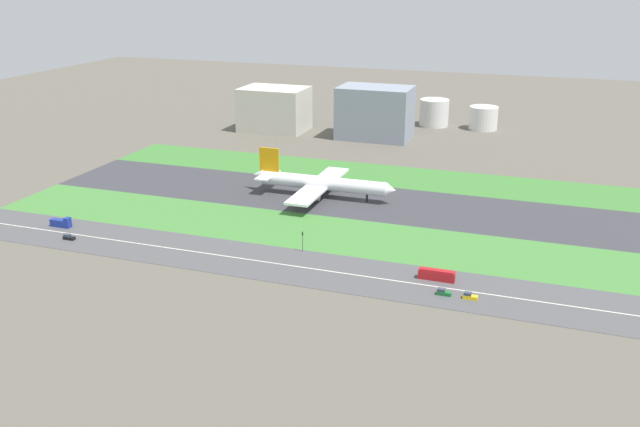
% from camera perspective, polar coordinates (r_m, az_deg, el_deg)
% --- Properties ---
extents(ground_plane, '(800.00, 800.00, 0.00)m').
position_cam_1_polar(ground_plane, '(294.90, 3.75, 0.97)').
color(ground_plane, '#5B564C').
extents(runway, '(280.00, 46.00, 0.10)m').
position_cam_1_polar(runway, '(294.89, 3.75, 0.98)').
color(runway, '#38383D').
rests_on(runway, ground_plane).
extents(grass_median_north, '(280.00, 36.00, 0.10)m').
position_cam_1_polar(grass_median_north, '(332.77, 5.69, 3.10)').
color(grass_median_north, '#3D7A33').
rests_on(grass_median_north, ground_plane).
extents(grass_median_south, '(280.00, 36.00, 0.10)m').
position_cam_1_polar(grass_median_south, '(257.95, 1.26, -1.75)').
color(grass_median_south, '#427F38').
rests_on(grass_median_south, ground_plane).
extents(highway, '(280.00, 28.00, 0.10)m').
position_cam_1_polar(highway, '(230.08, -1.24, -4.48)').
color(highway, '#4C4C4F').
rests_on(highway, ground_plane).
extents(highway_centerline, '(266.00, 0.50, 0.01)m').
position_cam_1_polar(highway_centerline, '(230.06, -1.24, -4.47)').
color(highway_centerline, silver).
rests_on(highway_centerline, highway).
extents(airliner, '(65.00, 56.00, 19.70)m').
position_cam_1_polar(airliner, '(298.91, -0.04, 2.53)').
color(airliner, white).
rests_on(airliner, runway).
extents(truck_0, '(8.40, 2.50, 4.00)m').
position_cam_1_polar(truck_0, '(282.92, -20.48, -0.72)').
color(truck_0, navy).
rests_on(truck_0, highway).
extents(bus_0, '(11.60, 2.50, 3.50)m').
position_cam_1_polar(bus_0, '(223.72, 9.56, -4.99)').
color(bus_0, '#B2191E').
rests_on(bus_0, highway).
extents(car_1, '(4.40, 1.80, 2.00)m').
position_cam_1_polar(car_1, '(213.72, 12.19, -6.66)').
color(car_1, yellow).
rests_on(car_1, highway).
extents(car_0, '(4.40, 1.80, 2.00)m').
position_cam_1_polar(car_0, '(269.19, -19.95, -1.85)').
color(car_0, black).
rests_on(car_0, highway).
extents(car_2, '(4.40, 1.80, 2.00)m').
position_cam_1_polar(car_2, '(214.61, 10.09, -6.40)').
color(car_2, '#19662D').
rests_on(car_2, highway).
extents(traffic_light, '(0.36, 0.50, 7.20)m').
position_cam_1_polar(traffic_light, '(241.51, -1.44, -2.19)').
color(traffic_light, '#4C4C51').
rests_on(traffic_light, highway).
extents(terminal_building, '(38.88, 28.31, 25.91)m').
position_cam_1_polar(terminal_building, '(425.05, -3.78, 8.55)').
color(terminal_building, beige).
rests_on(terminal_building, ground_plane).
extents(hangar_building, '(41.46, 26.65, 29.86)m').
position_cam_1_polar(hangar_building, '(404.47, 4.54, 8.25)').
color(hangar_building, gray).
rests_on(hangar_building, ground_plane).
extents(fuel_tank_west, '(18.06, 18.06, 16.60)m').
position_cam_1_polar(fuel_tank_west, '(443.39, 9.36, 8.18)').
color(fuel_tank_west, silver).
rests_on(fuel_tank_west, ground_plane).
extents(fuel_tank_centre, '(17.21, 17.21, 14.03)m').
position_cam_1_polar(fuel_tank_centre, '(439.49, 13.27, 7.65)').
color(fuel_tank_centre, silver).
rests_on(fuel_tank_centre, ground_plane).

